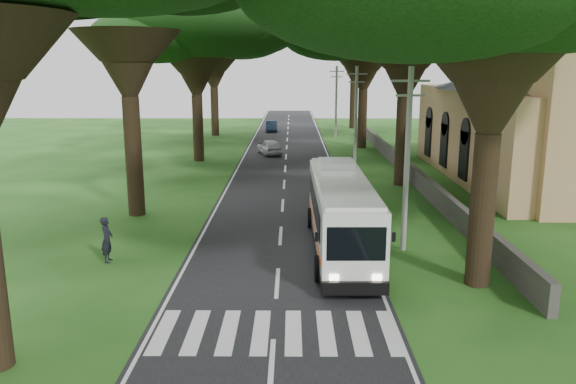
{
  "coord_description": "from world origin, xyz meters",
  "views": [
    {
      "loc": [
        0.55,
        -17.86,
        8.02
      ],
      "look_at": [
        0.36,
        7.92,
        2.2
      ],
      "focal_mm": 35.0,
      "sensor_mm": 36.0,
      "label": 1
    }
  ],
  "objects_px": {
    "church": "(541,111)",
    "pole_mid": "(356,116)",
    "distant_car_b": "(271,126)",
    "distant_car_a": "(269,147)",
    "coach_bus": "(341,211)",
    "pole_near": "(407,157)",
    "pole_far": "(336,101)",
    "pedestrian": "(107,240)"
  },
  "relations": [
    {
      "from": "coach_bus",
      "to": "distant_car_b",
      "type": "distance_m",
      "value": 46.3
    },
    {
      "from": "pole_far",
      "to": "coach_bus",
      "type": "height_order",
      "value": "pole_far"
    },
    {
      "from": "distant_car_a",
      "to": "distant_car_b",
      "type": "relative_size",
      "value": 1.05
    },
    {
      "from": "pole_mid",
      "to": "distant_car_b",
      "type": "xyz_separation_m",
      "value": [
        -7.55,
        26.04,
        -3.5
      ]
    },
    {
      "from": "pole_far",
      "to": "pedestrian",
      "type": "distance_m",
      "value": 43.63
    },
    {
      "from": "pole_near",
      "to": "distant_car_a",
      "type": "bearing_deg",
      "value": 104.4
    },
    {
      "from": "pole_mid",
      "to": "coach_bus",
      "type": "bearing_deg",
      "value": -97.97
    },
    {
      "from": "pole_mid",
      "to": "distant_car_b",
      "type": "distance_m",
      "value": 27.34
    },
    {
      "from": "pole_mid",
      "to": "pole_near",
      "type": "bearing_deg",
      "value": -90.0
    },
    {
      "from": "pole_far",
      "to": "distant_car_b",
      "type": "xyz_separation_m",
      "value": [
        -7.55,
        6.04,
        -3.5
      ]
    },
    {
      "from": "pole_near",
      "to": "pole_mid",
      "type": "relative_size",
      "value": 1.0
    },
    {
      "from": "pole_far",
      "to": "coach_bus",
      "type": "relative_size",
      "value": 0.72
    },
    {
      "from": "church",
      "to": "pole_near",
      "type": "height_order",
      "value": "church"
    },
    {
      "from": "coach_bus",
      "to": "church",
      "type": "bearing_deg",
      "value": 45.22
    },
    {
      "from": "pole_mid",
      "to": "distant_car_a",
      "type": "bearing_deg",
      "value": 133.48
    },
    {
      "from": "pedestrian",
      "to": "church",
      "type": "bearing_deg",
      "value": -57.54
    },
    {
      "from": "coach_bus",
      "to": "distant_car_a",
      "type": "xyz_separation_m",
      "value": [
        -4.24,
        27.42,
        -1.04
      ]
    },
    {
      "from": "pole_far",
      "to": "pedestrian",
      "type": "relative_size",
      "value": 4.15
    },
    {
      "from": "church",
      "to": "pole_near",
      "type": "relative_size",
      "value": 3.0
    },
    {
      "from": "church",
      "to": "distant_car_a",
      "type": "bearing_deg",
      "value": 148.53
    },
    {
      "from": "pole_far",
      "to": "pedestrian",
      "type": "xyz_separation_m",
      "value": [
        -12.64,
        -41.64,
        -3.22
      ]
    },
    {
      "from": "pedestrian",
      "to": "pole_mid",
      "type": "bearing_deg",
      "value": -32.34
    },
    {
      "from": "pole_near",
      "to": "pole_far",
      "type": "distance_m",
      "value": 40.0
    },
    {
      "from": "distant_car_a",
      "to": "pole_mid",
      "type": "bearing_deg",
      "value": 116.19
    },
    {
      "from": "church",
      "to": "pedestrian",
      "type": "height_order",
      "value": "church"
    },
    {
      "from": "pole_far",
      "to": "pole_mid",
      "type": "bearing_deg",
      "value": -90.0
    },
    {
      "from": "pole_mid",
      "to": "distant_car_a",
      "type": "distance_m",
      "value": 10.8
    },
    {
      "from": "coach_bus",
      "to": "distant_car_a",
      "type": "relative_size",
      "value": 2.72
    },
    {
      "from": "pedestrian",
      "to": "coach_bus",
      "type": "bearing_deg",
      "value": -82.58
    },
    {
      "from": "church",
      "to": "pole_mid",
      "type": "height_order",
      "value": "church"
    },
    {
      "from": "church",
      "to": "pole_far",
      "type": "distance_m",
      "value": 27.41
    },
    {
      "from": "distant_car_a",
      "to": "distant_car_b",
      "type": "distance_m",
      "value": 18.63
    },
    {
      "from": "pole_near",
      "to": "coach_bus",
      "type": "bearing_deg",
      "value": 179.92
    },
    {
      "from": "pole_far",
      "to": "coach_bus",
      "type": "bearing_deg",
      "value": -94.01
    },
    {
      "from": "coach_bus",
      "to": "pole_mid",
      "type": "bearing_deg",
      "value": 81.54
    },
    {
      "from": "pole_far",
      "to": "distant_car_b",
      "type": "bearing_deg",
      "value": 141.3
    },
    {
      "from": "church",
      "to": "coach_bus",
      "type": "distance_m",
      "value": 21.94
    },
    {
      "from": "pole_mid",
      "to": "pole_far",
      "type": "height_order",
      "value": "same"
    },
    {
      "from": "pole_near",
      "to": "pole_far",
      "type": "height_order",
      "value": "same"
    },
    {
      "from": "pole_near",
      "to": "distant_car_a",
      "type": "height_order",
      "value": "pole_near"
    },
    {
      "from": "coach_bus",
      "to": "distant_car_b",
      "type": "xyz_separation_m",
      "value": [
        -4.75,
        46.04,
        -1.09
      ]
    },
    {
      "from": "distant_car_b",
      "to": "pole_mid",
      "type": "bearing_deg",
      "value": -76.23
    }
  ]
}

